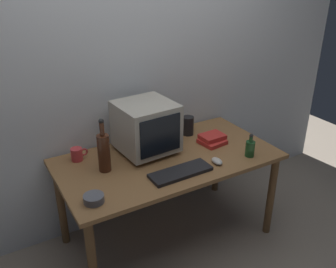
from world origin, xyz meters
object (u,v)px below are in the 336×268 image
bottle_short (250,148)px  metal_canister (188,126)px  cd_spindle (94,199)px  keyboard (181,172)px  crt_monitor (146,127)px  bottle_tall (104,151)px  book_stack (212,139)px  mug (77,154)px  computer_mouse (217,161)px

bottle_short → metal_canister: bottle_short is taller
bottle_short → cd_spindle: bearing=178.7°
keyboard → crt_monitor: bearing=96.4°
crt_monitor → bottle_tall: 0.37m
book_stack → mug: 1.00m
bottle_tall → bottle_short: 1.01m
keyboard → cd_spindle: cd_spindle is taller
bottle_tall → cd_spindle: bearing=-121.7°
cd_spindle → metal_canister: metal_canister is taller
bottle_short → book_stack: bearing=109.5°
crt_monitor → bottle_tall: same height
bottle_short → cd_spindle: bottle_short is taller
bottle_tall → cd_spindle: 0.37m
computer_mouse → bottle_short: bottle_short is taller
bottle_tall → book_stack: 0.86m
crt_monitor → book_stack: 0.53m
keyboard → cd_spindle: bearing=-179.8°
mug → cd_spindle: size_ratio=1.00×
bottle_tall → mug: (-0.12, 0.22, -0.09)m
keyboard → computer_mouse: 0.29m
mug → metal_canister: size_ratio=0.80×
mug → cd_spindle: (-0.07, -0.53, -0.02)m
keyboard → bottle_tall: 0.52m
cd_spindle → metal_canister: size_ratio=0.80×
book_stack → keyboard: bearing=-149.5°
crt_monitor → metal_canister: size_ratio=2.73×
computer_mouse → bottle_tall: bottle_tall is taller
bottle_short → book_stack: (-0.11, 0.30, -0.03)m
computer_mouse → mug: mug is taller
keyboard → book_stack: (0.44, 0.26, 0.02)m
keyboard → book_stack: 0.51m
bottle_short → cd_spindle: (-1.14, 0.03, -0.04)m
bottle_tall → book_stack: (0.85, -0.03, -0.11)m
computer_mouse → mug: bearing=151.9°
metal_canister → keyboard: bearing=-127.2°
cd_spindle → book_stack: bearing=14.8°
bottle_tall → bottle_short: size_ratio=2.13×
bottle_short → book_stack: 0.32m
computer_mouse → mug: size_ratio=0.83×
computer_mouse → bottle_short: (0.26, -0.03, 0.05)m
crt_monitor → metal_canister: crt_monitor is taller
crt_monitor → mug: (-0.47, 0.13, -0.15)m
crt_monitor → keyboard: crt_monitor is taller
computer_mouse → crt_monitor: bearing=135.0°
bottle_tall → mug: 0.27m
computer_mouse → book_stack: book_stack is taller
crt_monitor → book_stack: (0.49, -0.13, -0.16)m
mug → metal_canister: bearing=-2.0°
keyboard → bottle_tall: bottle_tall is taller
computer_mouse → cd_spindle: bearing=-175.0°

